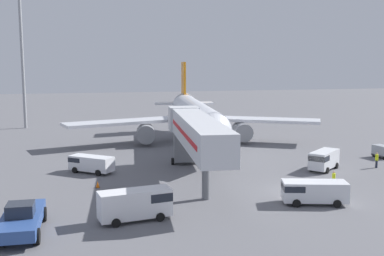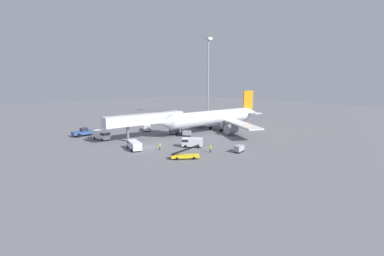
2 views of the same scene
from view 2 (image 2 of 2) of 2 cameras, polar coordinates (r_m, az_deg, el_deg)
name	(u,v)px [view 2 (image 2 of 2)]	position (r m, az deg, el deg)	size (l,w,h in m)	color
ground_plane	(150,147)	(68.75, -8.48, -3.81)	(300.00, 300.00, 0.00)	slate
airplane_at_gate	(215,118)	(87.87, 4.55, 2.06)	(38.25, 38.78, 12.13)	silver
jet_bridge	(149,120)	(77.99, -8.59, 1.65)	(5.35, 23.00, 6.83)	silver
pushback_tug	(85,132)	(86.83, -20.60, -0.75)	(3.05, 7.31, 2.31)	#2D4C8E
belt_loader_truck	(185,155)	(58.16, -1.38, -5.49)	(4.75, 5.51, 2.87)	yellow
service_van_far_left	(192,142)	(67.78, -0.08, -2.82)	(4.91, 4.54, 2.17)	silver
service_van_outer_right	(101,135)	(79.63, -17.69, -1.29)	(5.78, 2.76, 2.40)	white
service_van_near_right	(147,127)	(90.56, -8.93, 0.20)	(5.06, 4.59, 1.86)	white
service_van_mid_center	(134,145)	(66.87, -11.53, -3.29)	(5.81, 3.48, 1.97)	silver
baggage_cart_far_right	(239,148)	(63.99, 9.40, -4.07)	(1.70, 2.69, 1.58)	#38383D
baggage_cart_rear_left	(187,133)	(80.46, -1.04, -1.07)	(2.62, 2.40, 1.55)	#38383D
ground_crew_worker_foreground	(160,146)	(65.57, -6.49, -3.63)	(0.46, 0.46, 1.71)	#1E2333
ground_crew_worker_midground	(210,148)	(63.06, 3.67, -4.08)	(0.38, 0.38, 1.82)	#1E2333
safety_cone_alpha	(130,132)	(86.83, -12.28, -0.84)	(0.42, 0.42, 0.64)	black
apron_light_mast	(208,64)	(122.87, 3.26, 12.60)	(2.40, 2.40, 32.89)	#93969B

